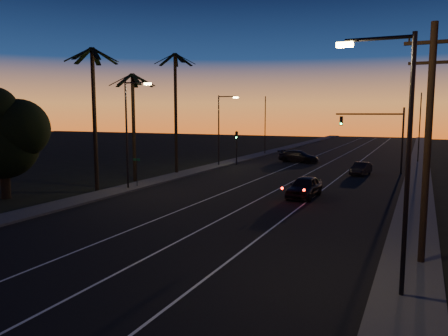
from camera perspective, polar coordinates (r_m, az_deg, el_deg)
The scene contains 23 objects.
ground at distance 16.25m, azimuth -24.11°, elevation -16.65°, with size 220.00×220.00×0.00m, color black.
road at distance 41.76m, azimuth 8.35°, elevation -1.70°, with size 20.00×170.00×0.01m, color black.
sidewalk_left at distance 46.08m, azimuth -5.14°, elevation -0.73°, with size 2.40×170.00×0.16m, color #3A3A37.
sidewalk_right at distance 40.17m, azimuth 23.90°, elevation -2.49°, with size 2.40×170.00×0.16m, color #3A3A37.
lane_stripe_left at distance 42.68m, azimuth 4.48°, elevation -1.44°, with size 0.12×160.00×0.01m, color silver.
lane_stripe_mid at distance 41.63m, azimuth 9.01°, elevation -1.72°, with size 0.12×160.00×0.01m, color silver.
lane_stripe_right at distance 40.85m, azimuth 13.75°, elevation -2.01°, with size 0.12×160.00×0.01m, color silver.
bushy_tree at distance 36.17m, azimuth -26.92°, elevation 4.18°, with size 6.30×5.30×8.30m.
palm_near at distance 36.62m, azimuth -16.62°, elevation 7.94°, with size 4.25×4.16×11.53m.
palm_mid at distance 41.69m, azimuth -11.76°, elevation 6.83°, with size 4.25×4.16×10.03m.
palm_far at distance 46.17m, azimuth -6.34°, elevation 8.64°, with size 4.25×4.16×12.53m.
streetlight_left_near at distance 37.00m, azimuth -12.25°, elevation 5.35°, with size 2.55×0.26×9.00m.
streetlight_left_far at distance 52.55m, azimuth -0.39°, elevation 5.72°, with size 2.55×0.26×8.50m.
streetlight_right_near at distance 15.72m, azimuth 21.94°, elevation 2.75°, with size 2.55×0.26×9.00m.
street_sign at distance 38.15m, azimuth -11.33°, elevation -0.10°, with size 0.70×0.06×2.60m.
utility_pole at distance 19.70m, azimuth 25.09°, elevation 3.36°, with size 2.20×0.28×10.00m.
signal_mast at distance 49.87m, azimuth 19.63°, elevation 4.91°, with size 7.10×0.41×7.00m.
signal_post at distance 53.98m, azimuth 1.65°, elevation 3.45°, with size 0.28×0.37×4.20m.
far_pole_left at distance 68.46m, azimuth 5.39°, elevation 5.56°, with size 0.14×0.14×9.00m, color black.
far_pole_right at distance 61.70m, azimuth 24.18°, elevation 4.79°, with size 0.14×0.14×9.00m, color black.
lead_car at distance 33.86m, azimuth 10.46°, elevation -2.43°, with size 2.11×5.33×1.61m.
right_car at distance 47.69m, azimuth 17.45°, elevation -0.06°, with size 1.91×4.08×1.30m.
cross_car at distance 57.87m, azimuth 9.72°, elevation 1.51°, with size 5.59×2.96×1.54m.
Camera 1 is at (11.38, -9.67, 6.39)m, focal length 35.00 mm.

